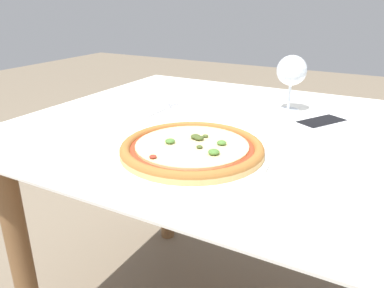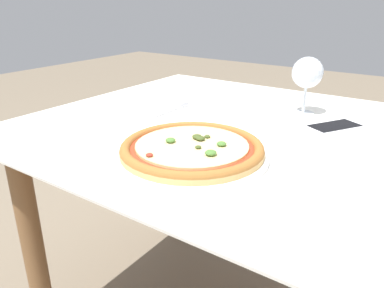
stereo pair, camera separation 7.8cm
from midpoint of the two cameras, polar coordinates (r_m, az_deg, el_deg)
dining_table at (r=1.00m, az=7.06°, el=-2.59°), size 1.25×0.96×0.73m
pizza_plate at (r=0.79m, az=-2.84°, el=-0.92°), size 0.32×0.32×0.04m
fork at (r=1.13m, az=-6.69°, el=5.15°), size 0.03×0.17×0.00m
wine_glass_far_left at (r=1.12m, az=13.01°, el=10.70°), size 0.09×0.09×0.16m
cell_phone at (r=1.04m, az=17.10°, el=3.08°), size 0.13×0.16×0.01m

